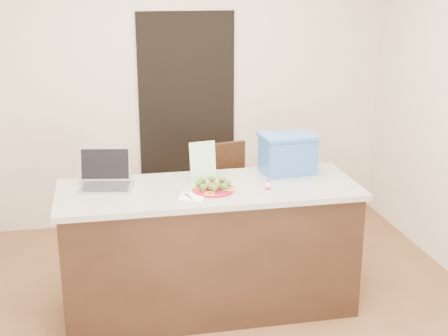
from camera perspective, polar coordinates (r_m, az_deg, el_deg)
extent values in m
plane|color=brown|center=(4.44, -0.71, -14.11)|extent=(4.00, 4.00, 0.00)
plane|color=beige|center=(5.84, -4.45, 7.77)|extent=(4.00, 0.00, 4.00)
plane|color=beige|center=(2.09, 9.59, -10.32)|extent=(4.00, 0.00, 4.00)
cube|color=black|center=(5.91, -3.38, 4.43)|extent=(0.90, 0.02, 2.00)
cube|color=black|center=(4.45, -1.33, -7.61)|extent=(2.00, 0.70, 0.88)
cube|color=beige|center=(4.27, -1.38, -2.00)|extent=(2.06, 0.76, 0.04)
cylinder|color=maroon|center=(4.18, -1.01, -2.02)|extent=(0.28, 0.28, 0.02)
torus|color=maroon|center=(4.18, -1.01, -1.93)|extent=(0.28, 0.28, 0.01)
sphere|color=brown|center=(4.17, -1.01, -1.64)|extent=(0.04, 0.04, 0.04)
sphere|color=brown|center=(4.20, -1.39, -1.54)|extent=(0.04, 0.04, 0.04)
sphere|color=brown|center=(4.17, -1.50, -1.67)|extent=(0.04, 0.04, 0.04)
sphere|color=brown|center=(4.14, -1.24, -1.78)|extent=(0.04, 0.04, 0.04)
sphere|color=brown|center=(4.14, -0.81, -1.79)|extent=(0.04, 0.04, 0.04)
sphere|color=brown|center=(4.17, -0.53, -1.68)|extent=(0.04, 0.04, 0.04)
sphere|color=brown|center=(4.20, -0.61, -1.54)|extent=(0.04, 0.04, 0.04)
ellipsoid|color=#214B14|center=(4.24, -0.17, -1.09)|extent=(0.05, 0.05, 0.04)
ellipsoid|color=#214B14|center=(4.26, -1.11, -1.00)|extent=(0.05, 0.05, 0.04)
ellipsoid|color=#214B14|center=(4.23, -1.99, -1.14)|extent=(0.05, 0.05, 0.04)
ellipsoid|color=#214B14|center=(4.16, -2.32, -1.45)|extent=(0.05, 0.05, 0.04)
ellipsoid|color=#214B14|center=(4.10, -1.88, -1.74)|extent=(0.05, 0.05, 0.04)
ellipsoid|color=#214B14|center=(4.08, -0.91, -1.84)|extent=(0.05, 0.05, 0.04)
ellipsoid|color=#214B14|center=(4.11, 0.00, -1.68)|extent=(0.05, 0.05, 0.04)
ellipsoid|color=#214B14|center=(4.18, 0.30, -1.37)|extent=(0.05, 0.05, 0.04)
torus|color=yellow|center=(4.28, -0.72, -1.38)|extent=(0.07, 0.07, 0.01)
torus|color=yellow|center=(4.20, -2.47, -1.77)|extent=(0.07, 0.07, 0.01)
torus|color=yellow|center=(4.08, -1.31, -2.35)|extent=(0.07, 0.07, 0.01)
torus|color=yellow|center=(4.16, 0.47, -1.94)|extent=(0.07, 0.07, 0.01)
cube|color=silver|center=(4.08, -2.93, -2.62)|extent=(0.21, 0.21, 0.01)
cube|color=#B5B4B9|center=(4.06, -3.17, -2.65)|extent=(0.03, 0.11, 0.00)
cube|color=#B5B4B9|center=(4.11, -3.29, -2.39)|extent=(0.04, 0.05, 0.00)
cube|color=white|center=(4.04, -2.41, -2.72)|extent=(0.06, 0.09, 0.01)
cube|color=#B5B4B9|center=(4.13, -2.63, -2.26)|extent=(0.07, 0.11, 0.00)
cylinder|color=white|center=(4.18, 4.05, -1.79)|extent=(0.04, 0.04, 0.06)
cylinder|color=white|center=(4.17, 4.06, -1.34)|extent=(0.02, 0.02, 0.01)
cylinder|color=red|center=(4.17, 4.06, -1.20)|extent=(0.03, 0.03, 0.01)
cylinder|color=red|center=(4.18, 4.05, -1.84)|extent=(0.04, 0.04, 0.02)
cube|color=#AAAAAE|center=(4.31, -10.70, -1.73)|extent=(0.40, 0.31, 0.02)
cube|color=#AAAAAE|center=(4.39, -10.83, 0.38)|extent=(0.37, 0.13, 0.24)
cube|color=black|center=(4.39, -10.83, 0.36)|extent=(0.33, 0.10, 0.20)
cube|color=black|center=(4.30, -10.71, -1.66)|extent=(0.33, 0.23, 0.00)
cube|color=white|center=(4.40, -1.96, 0.69)|extent=(0.19, 0.07, 0.27)
cube|color=#2D57A3|center=(4.57, 5.84, 1.18)|extent=(0.39, 0.29, 0.26)
cube|color=#2D57A3|center=(4.53, 5.89, 2.90)|extent=(0.41, 0.31, 0.02)
cube|color=#321C0F|center=(5.02, 0.05, -4.15)|extent=(0.53, 0.53, 0.04)
cube|color=#321C0F|center=(5.12, -0.40, -0.48)|extent=(0.44, 0.14, 0.51)
cylinder|color=#321C0F|center=(4.91, -1.70, -7.68)|extent=(0.04, 0.04, 0.48)
cylinder|color=#321C0F|center=(4.99, 2.64, -7.31)|extent=(0.04, 0.04, 0.48)
cylinder|color=#321C0F|center=(5.26, -2.41, -5.96)|extent=(0.04, 0.04, 0.48)
cylinder|color=#321C0F|center=(5.32, 1.65, -5.65)|extent=(0.04, 0.04, 0.48)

